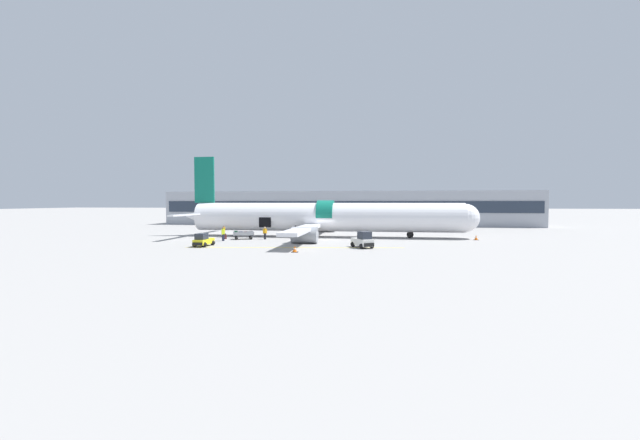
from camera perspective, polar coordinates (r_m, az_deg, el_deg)
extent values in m
plane|color=gray|center=(52.21, 0.66, -2.76)|extent=(500.00, 500.00, 0.00)
cube|color=yellow|center=(42.40, -3.74, -4.02)|extent=(23.41, 3.40, 0.01)
cube|color=#9EA3AD|center=(84.64, 3.74, 1.73)|extent=(77.34, 10.45, 7.12)
cube|color=#232D3D|center=(79.38, 3.42, 1.93)|extent=(75.79, 0.16, 2.28)
cylinder|color=silver|center=(54.97, 0.84, 0.42)|extent=(37.45, 3.99, 3.99)
sphere|color=silver|center=(55.63, 20.33, 0.28)|extent=(3.79, 3.79, 3.79)
cone|color=silver|center=(60.42, -17.04, 0.51)|extent=(4.59, 3.67, 3.67)
cylinder|color=#0F6B56|center=(54.92, 0.84, 0.80)|extent=(2.25, 4.00, 4.00)
cube|color=#0F6B56|center=(60.15, -16.46, 5.61)|extent=(2.99, 0.28, 6.72)
cube|color=silver|center=(56.00, -18.62, 0.73)|extent=(0.89, 9.32, 0.20)
cube|color=silver|center=(64.42, -14.83, 1.02)|extent=(0.89, 9.32, 0.20)
cube|color=silver|center=(46.48, -2.48, -1.35)|extent=(2.11, 16.65, 0.40)
cube|color=silver|center=(64.06, 0.59, -0.24)|extent=(2.11, 16.65, 0.40)
cylinder|color=gray|center=(46.43, -2.25, -2.21)|extent=(3.04, 1.92, 1.92)
cylinder|color=gray|center=(64.13, 0.78, -0.86)|extent=(3.04, 1.92, 1.92)
cube|color=black|center=(54.81, -8.01, -0.34)|extent=(1.70, 0.12, 1.40)
cylinder|color=#56565B|center=(54.72, 12.98, -1.39)|extent=(0.22, 0.22, 1.31)
sphere|color=black|center=(54.77, 12.97, -2.08)|extent=(0.94, 0.94, 0.94)
cylinder|color=#56565B|center=(53.06, -3.56, -1.45)|extent=(0.22, 0.22, 1.31)
sphere|color=black|center=(53.11, -3.56, -2.16)|extent=(0.94, 0.94, 0.94)
cylinder|color=#56565B|center=(58.33, -2.45, -1.08)|extent=(0.22, 0.22, 1.31)
sphere|color=black|center=(58.37, -2.45, -1.72)|extent=(0.94, 0.94, 0.94)
cube|color=silver|center=(42.48, 6.16, -3.20)|extent=(2.60, 3.17, 0.74)
cube|color=#232833|center=(41.96, 6.49, -2.22)|extent=(1.61, 1.69, 0.80)
cube|color=black|center=(41.17, 7.16, -3.60)|extent=(1.05, 0.69, 0.37)
sphere|color=black|center=(41.35, 6.07, -3.81)|extent=(0.56, 0.56, 0.56)
sphere|color=black|center=(41.94, 7.53, -3.73)|extent=(0.56, 0.56, 0.56)
sphere|color=black|center=(43.11, 4.81, -3.54)|extent=(0.56, 0.56, 0.56)
sphere|color=black|center=(43.67, 6.23, -3.47)|extent=(0.56, 0.56, 0.56)
cube|color=yellow|center=(45.46, -16.55, -3.01)|extent=(1.23, 3.03, 0.57)
cube|color=#232833|center=(44.94, -16.85, -2.29)|extent=(1.04, 1.37, 0.66)
cube|color=black|center=(44.09, -17.42, -3.35)|extent=(1.08, 0.13, 0.29)
sphere|color=black|center=(44.83, -17.77, -3.42)|extent=(0.56, 0.56, 0.56)
sphere|color=black|center=(44.32, -16.45, -3.47)|extent=(0.56, 0.56, 0.56)
sphere|color=black|center=(46.65, -16.63, -3.17)|extent=(0.56, 0.56, 0.56)
sphere|color=black|center=(46.17, -15.35, -3.22)|extent=(0.56, 0.56, 0.56)
cube|color=#999BA0|center=(52.74, -11.07, -2.11)|extent=(3.03, 2.42, 0.05)
cube|color=#999BA0|center=(52.80, -9.66, -1.86)|extent=(0.64, 1.42, 0.39)
cube|color=#999BA0|center=(52.00, -11.03, -1.94)|extent=(2.42, 1.06, 0.39)
cube|color=#999BA0|center=(53.44, -11.11, -1.82)|extent=(2.42, 1.06, 0.39)
cube|color=#333338|center=(52.88, -9.14, -2.36)|extent=(0.86, 0.42, 0.06)
sphere|color=black|center=(52.07, -10.00, -2.59)|extent=(0.40, 0.40, 0.40)
sphere|color=black|center=(53.58, -10.11, -2.44)|extent=(0.40, 0.40, 0.40)
sphere|color=black|center=(51.98, -12.05, -2.62)|extent=(0.40, 0.40, 0.40)
sphere|color=black|center=(53.49, -12.10, -2.47)|extent=(0.40, 0.40, 0.40)
cube|color=#14472D|center=(52.60, -12.13, -1.82)|extent=(0.44, 0.32, 0.53)
cube|color=#4C1E1E|center=(52.64, -10.78, -1.88)|extent=(0.47, 0.32, 0.38)
cube|color=#1E2347|center=(52.91, -11.45, -1.87)|extent=(0.53, 0.32, 0.38)
cylinder|color=black|center=(52.09, -8.01, -2.36)|extent=(0.41, 0.41, 0.80)
cylinder|color=orange|center=(52.03, -8.01, -1.57)|extent=(0.52, 0.52, 0.63)
sphere|color=beige|center=(52.00, -8.02, -1.11)|extent=(0.22, 0.22, 0.22)
cylinder|color=orange|center=(52.11, -7.78, -1.64)|extent=(0.17, 0.17, 0.58)
cylinder|color=orange|center=(51.96, -8.24, -1.66)|extent=(0.17, 0.17, 0.58)
cylinder|color=black|center=(55.53, -13.80, -2.10)|extent=(0.40, 0.40, 0.80)
cylinder|color=orange|center=(55.47, -13.81, -1.37)|extent=(0.52, 0.52, 0.63)
sphere|color=brown|center=(55.45, -13.82, -0.93)|extent=(0.22, 0.22, 0.22)
cylinder|color=orange|center=(55.30, -13.68, -1.45)|extent=(0.16, 0.16, 0.58)
cylinder|color=orange|center=(55.66, -13.94, -1.42)|extent=(0.16, 0.16, 0.58)
cylinder|color=#1E2338|center=(50.99, -13.90, -2.49)|extent=(0.35, 0.35, 0.85)
cylinder|color=#CCE523|center=(50.93, -13.91, -1.64)|extent=(0.45, 0.45, 0.67)
sphere|color=brown|center=(50.89, -13.92, -1.13)|extent=(0.24, 0.24, 0.24)
cylinder|color=#CCE523|center=(50.73, -14.05, -1.74)|extent=(0.14, 0.14, 0.61)
cylinder|color=#CCE523|center=(51.13, -13.77, -1.70)|extent=(0.14, 0.14, 0.61)
cube|color=#4C1E1E|center=(53.38, -13.62, -2.38)|extent=(0.44, 0.39, 0.62)
cube|color=black|center=(53.34, -13.62, -1.99)|extent=(0.23, 0.17, 0.12)
cube|color=black|center=(54.49, 21.75, -2.70)|extent=(0.63, 0.63, 0.03)
cone|color=orange|center=(54.46, 21.76, -2.40)|extent=(0.46, 0.46, 0.61)
cylinder|color=white|center=(54.46, 21.76, -2.37)|extent=(0.27, 0.27, 0.07)
cube|color=black|center=(38.53, -3.70, -4.68)|extent=(0.64, 0.64, 0.03)
cone|color=orange|center=(38.49, -3.70, -4.24)|extent=(0.48, 0.48, 0.62)
cylinder|color=white|center=(38.49, -3.70, -4.19)|extent=(0.28, 0.28, 0.07)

